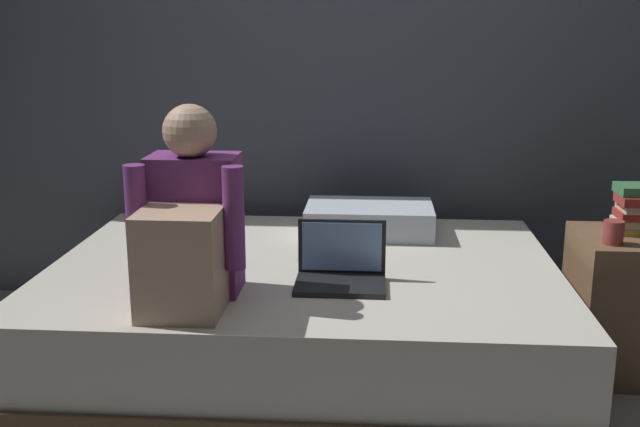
{
  "coord_description": "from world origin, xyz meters",
  "views": [
    {
      "loc": [
        0.07,
        -2.51,
        1.37
      ],
      "look_at": [
        -0.12,
        0.1,
        0.72
      ],
      "focal_mm": 42.29,
      "sensor_mm": 36.0,
      "label": 1
    }
  ],
  "objects_px": {
    "laptop": "(341,269)",
    "pillow": "(369,219)",
    "person_sitting": "(189,228)",
    "nightstand": "(630,304)",
    "bed": "(304,319)",
    "mug": "(613,232)"
  },
  "relations": [
    {
      "from": "laptop",
      "to": "pillow",
      "type": "bearing_deg",
      "value": 82.16
    },
    {
      "from": "nightstand",
      "to": "laptop",
      "type": "height_order",
      "value": "laptop"
    },
    {
      "from": "bed",
      "to": "pillow",
      "type": "bearing_deg",
      "value": 60.93
    },
    {
      "from": "bed",
      "to": "mug",
      "type": "height_order",
      "value": "mug"
    },
    {
      "from": "nightstand",
      "to": "person_sitting",
      "type": "xyz_separation_m",
      "value": [
        -1.64,
        -0.55,
        0.43
      ]
    },
    {
      "from": "person_sitting",
      "to": "mug",
      "type": "relative_size",
      "value": 7.28
    },
    {
      "from": "bed",
      "to": "laptop",
      "type": "bearing_deg",
      "value": -56.62
    },
    {
      "from": "person_sitting",
      "to": "pillow",
      "type": "height_order",
      "value": "person_sitting"
    },
    {
      "from": "nightstand",
      "to": "pillow",
      "type": "height_order",
      "value": "pillow"
    },
    {
      "from": "bed",
      "to": "person_sitting",
      "type": "height_order",
      "value": "person_sitting"
    },
    {
      "from": "bed",
      "to": "nightstand",
      "type": "xyz_separation_m",
      "value": [
        1.3,
        0.11,
        0.05
      ]
    },
    {
      "from": "mug",
      "to": "nightstand",
      "type": "bearing_deg",
      "value": 42.69
    },
    {
      "from": "nightstand",
      "to": "person_sitting",
      "type": "distance_m",
      "value": 1.78
    },
    {
      "from": "mug",
      "to": "bed",
      "type": "bearing_deg",
      "value": 179.76
    },
    {
      "from": "person_sitting",
      "to": "laptop",
      "type": "relative_size",
      "value": 2.05
    },
    {
      "from": "laptop",
      "to": "nightstand",
      "type": "bearing_deg",
      "value": 17.06
    },
    {
      "from": "nightstand",
      "to": "pillow",
      "type": "xyz_separation_m",
      "value": [
        -1.05,
        0.34,
        0.25
      ]
    },
    {
      "from": "person_sitting",
      "to": "bed",
      "type": "bearing_deg",
      "value": 51.74
    },
    {
      "from": "bed",
      "to": "pillow",
      "type": "distance_m",
      "value": 0.6
    },
    {
      "from": "bed",
      "to": "pillow",
      "type": "xyz_separation_m",
      "value": [
        0.25,
        0.45,
        0.3
      ]
    },
    {
      "from": "person_sitting",
      "to": "mug",
      "type": "distance_m",
      "value": 1.57
    },
    {
      "from": "laptop",
      "to": "pillow",
      "type": "relative_size",
      "value": 0.57
    }
  ]
}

